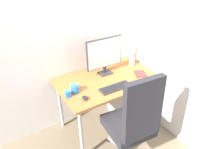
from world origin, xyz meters
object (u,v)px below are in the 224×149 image
object	(u,v)px
notebook	(140,74)
monitor	(105,54)
mouse	(85,98)
keyboard	(115,87)
pen_holder	(132,61)
coffee_mug	(75,89)
office_chair	(133,121)
desk_clamp_accessory	(68,94)
filing_cabinet	(126,96)

from	to	relation	value
notebook	monitor	bearing A→B (deg)	165.78
mouse	notebook	xyz separation A→B (m)	(0.86, 0.10, -0.01)
keyboard	pen_holder	xyz separation A→B (m)	(0.53, 0.37, 0.05)
mouse	coffee_mug	distance (m)	0.19
office_chair	notebook	world-z (taller)	office_chair
coffee_mug	desk_clamp_accessory	size ratio (longest dim) A/B	1.67
mouse	pen_holder	distance (m)	1.01
keyboard	office_chair	bearing A→B (deg)	-99.30
desk_clamp_accessory	mouse	bearing A→B (deg)	-47.36
keyboard	mouse	xyz separation A→B (m)	(-0.40, -0.01, 0.01)
office_chair	monitor	bearing A→B (deg)	79.15
desk_clamp_accessory	pen_holder	bearing A→B (deg)	12.06
keyboard	coffee_mug	size ratio (longest dim) A/B	3.14
coffee_mug	desk_clamp_accessory	xyz separation A→B (m)	(-0.10, -0.04, -0.01)
monitor	pen_holder	bearing A→B (deg)	-0.92
filing_cabinet	coffee_mug	distance (m)	0.98
filing_cabinet	desk_clamp_accessory	size ratio (longest dim) A/B	8.13
monitor	mouse	xyz separation A→B (m)	(-0.49, -0.39, -0.25)
keyboard	mouse	size ratio (longest dim) A/B	4.74
keyboard	pen_holder	world-z (taller)	pen_holder
pen_holder	notebook	bearing A→B (deg)	-104.69
monitor	mouse	size ratio (longest dim) A/B	6.08
monitor	coffee_mug	world-z (taller)	monitor
monitor	mouse	bearing A→B (deg)	-141.74
filing_cabinet	pen_holder	distance (m)	0.53
office_chair	filing_cabinet	distance (m)	0.96
office_chair	mouse	world-z (taller)	office_chair
mouse	coffee_mug	xyz separation A→B (m)	(-0.03, 0.19, 0.03)
filing_cabinet	notebook	size ratio (longest dim) A/B	3.54
monitor	notebook	distance (m)	0.54
mouse	desk_clamp_accessory	bearing A→B (deg)	129.15
filing_cabinet	coffee_mug	bearing A→B (deg)	-171.21
keyboard	desk_clamp_accessory	xyz separation A→B (m)	(-0.54, 0.14, 0.03)
pen_holder	coffee_mug	bearing A→B (deg)	-168.82
filing_cabinet	pen_holder	size ratio (longest dim) A/B	3.48
office_chair	filing_cabinet	world-z (taller)	office_chair
keyboard	pen_holder	size ratio (longest dim) A/B	2.25
coffee_mug	filing_cabinet	bearing A→B (deg)	8.79
monitor	pen_holder	world-z (taller)	monitor
office_chair	pen_holder	distance (m)	1.04
monitor	coffee_mug	size ratio (longest dim) A/B	4.02
coffee_mug	pen_holder	bearing A→B (deg)	11.18
office_chair	pen_holder	size ratio (longest dim) A/B	6.98
filing_cabinet	keyboard	size ratio (longest dim) A/B	1.55
notebook	pen_holder	bearing A→B (deg)	98.05
filing_cabinet	desk_clamp_accessory	bearing A→B (deg)	-169.93
coffee_mug	desk_clamp_accessory	bearing A→B (deg)	-160.06
office_chair	coffee_mug	distance (m)	0.76
filing_cabinet	desk_clamp_accessory	world-z (taller)	desk_clamp_accessory
mouse	desk_clamp_accessory	distance (m)	0.20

